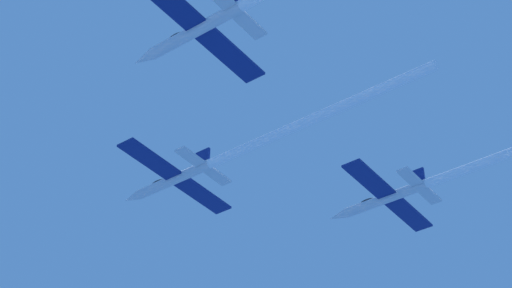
# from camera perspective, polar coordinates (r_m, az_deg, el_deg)

# --- Properties ---
(jet_lead) EXTENTS (17.79, 42.06, 2.95)m
(jet_lead) POSITION_cam_1_polar(r_m,az_deg,el_deg) (96.55, -1.10, -0.44)
(jet_lead) COLOR silver
(jet_right_wing) EXTENTS (17.79, 49.35, 2.95)m
(jet_right_wing) POSITION_cam_1_polar(r_m,az_deg,el_deg) (99.96, 14.97, -1.14)
(jet_right_wing) COLOR silver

